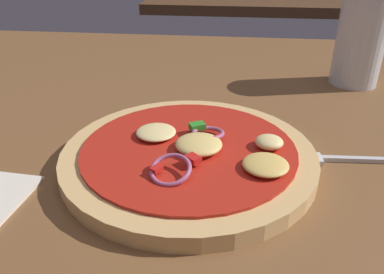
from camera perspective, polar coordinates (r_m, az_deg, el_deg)
dining_table at (r=0.42m, az=-0.14°, el=-4.52°), size 1.19×1.08×0.03m
pizza at (r=0.39m, az=-0.17°, el=-2.67°), size 0.26×0.26×0.03m
fork at (r=0.43m, az=23.03°, el=-3.11°), size 0.18×0.02×0.01m
beer_glass at (r=0.65m, az=23.79°, el=12.47°), size 0.07×0.07×0.13m
background_table at (r=1.61m, az=10.19°, el=19.54°), size 0.84×0.54×0.03m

